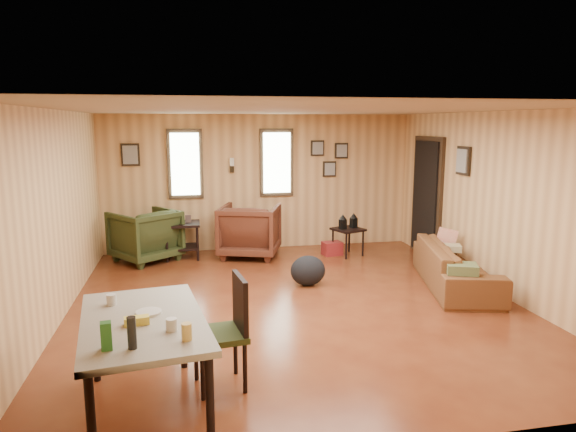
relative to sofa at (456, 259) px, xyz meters
name	(u,v)px	position (x,y,z in m)	size (l,w,h in m)	color
room	(303,205)	(-2.17, 0.06, 0.81)	(5.54, 6.04, 2.44)	brown
sofa	(456,259)	(0.00, 0.00, 0.00)	(2.04, 0.60, 0.80)	brown
recliner_brown	(250,228)	(-2.60, 2.21, 0.09)	(0.95, 0.89, 0.98)	#4F2517
recliner_green	(145,233)	(-4.32, 2.25, 0.07)	(0.92, 0.86, 0.94)	#2B3417
end_table	(182,234)	(-3.73, 2.29, 0.02)	(0.59, 0.54, 0.75)	black
side_table	(348,227)	(-0.94, 1.94, 0.10)	(0.59, 0.59, 0.73)	black
cooler	(332,248)	(-1.20, 2.02, -0.28)	(0.36, 0.28, 0.23)	maroon
backpack	(308,271)	(-2.00, 0.45, -0.19)	(0.50, 0.37, 0.43)	black
sofa_pillows	(454,255)	(-0.10, -0.12, 0.10)	(0.87, 1.58, 0.33)	#505A32
dining_table	(143,328)	(-3.99, -2.42, 0.30)	(1.11, 1.62, 0.99)	gray
dining_chair	(228,325)	(-3.32, -2.12, 0.15)	(0.49, 0.49, 0.97)	#2B3417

